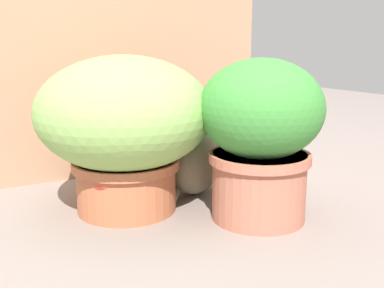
{
  "coord_description": "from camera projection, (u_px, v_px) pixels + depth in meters",
  "views": [
    {
      "loc": [
        -0.5,
        -1.02,
        0.45
      ],
      "look_at": [
        0.09,
        0.06,
        0.18
      ],
      "focal_mm": 42.51,
      "sensor_mm": 36.0,
      "label": 1
    }
  ],
  "objects": [
    {
      "name": "ground_plane",
      "position": [
        172.0,
        218.0,
        1.2
      ],
      "size": [
        6.0,
        6.0,
        0.0
      ],
      "primitive_type": "plane",
      "color": "gray"
    },
    {
      "name": "mushroom_ornament_red",
      "position": [
        108.0,
        182.0,
        1.16
      ],
      "size": [
        0.08,
        0.08,
        0.14
      ],
      "color": "silver",
      "rests_on": "ground"
    },
    {
      "name": "leafy_planter",
      "position": [
        260.0,
        133.0,
        1.15
      ],
      "size": [
        0.32,
        0.32,
        0.42
      ],
      "color": "#B46851",
      "rests_on": "ground"
    },
    {
      "name": "cardboard_backdrop",
      "position": [
        124.0,
        72.0,
        1.58
      ],
      "size": [
        1.06,
        0.03,
        0.71
      ],
      "primitive_type": "cube",
      "color": "tan",
      "rests_on": "ground"
    },
    {
      "name": "grass_planter",
      "position": [
        125.0,
        124.0,
        1.21
      ],
      "size": [
        0.47,
        0.47,
        0.42
      ],
      "color": "#B56441",
      "rests_on": "ground"
    },
    {
      "name": "cat",
      "position": [
        195.0,
        153.0,
        1.41
      ],
      "size": [
        0.33,
        0.32,
        0.32
      ],
      "color": "#777257",
      "rests_on": "ground"
    }
  ]
}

